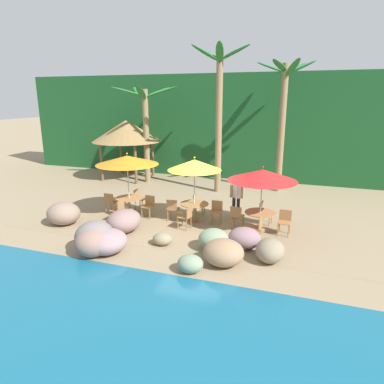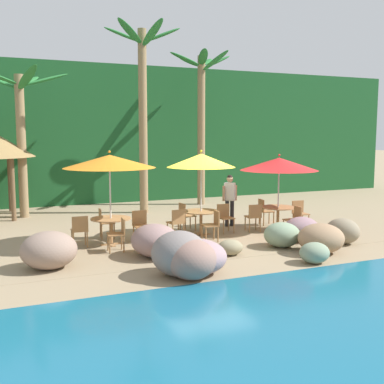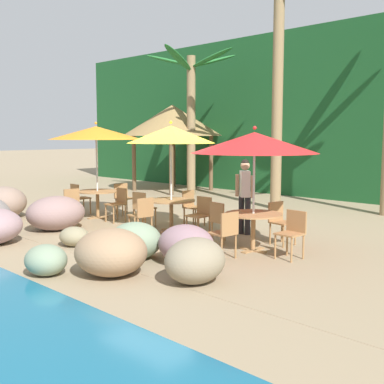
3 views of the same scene
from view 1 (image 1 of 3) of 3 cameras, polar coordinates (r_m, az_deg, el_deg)
The scene contains 27 objects.
ground_plane at distance 13.37m, azimuth 0.43°, elevation -5.16°, with size 120.00×120.00×0.00m, color #937F60.
terrace_deck at distance 13.37m, azimuth 0.43°, elevation -5.14°, with size 18.00×5.20×0.01m.
foliage_backdrop at distance 21.31m, azimuth 8.36°, elevation 10.66°, with size 28.00×2.40×6.00m.
rock_seawall at distance 11.36m, azimuth -8.71°, elevation -7.03°, with size 16.12×3.29×0.97m.
umbrella_orange at distance 13.94m, azimuth -10.64°, elevation 5.19°, with size 2.49×2.49×2.58m.
dining_table_orange at distance 14.32m, azimuth -10.31°, elevation -1.41°, with size 1.10×1.10×0.74m.
chair_orange_seaward at distance 14.01m, azimuth -7.14°, elevation -2.09°, with size 0.44×0.45×0.87m.
chair_orange_inland at distance 15.07m, azimuth -8.71°, elevation -0.90°, with size 0.47×0.46×0.87m.
chair_orange_left at distance 14.73m, azimuth -13.30°, elevation -1.52°, with size 0.44×0.44×0.87m.
chair_orange_right at distance 13.64m, azimuth -12.01°, elevation -2.79°, with size 0.47×0.46×0.87m.
umbrella_yellow at distance 12.94m, azimuth 0.41°, elevation 4.48°, with size 2.03×2.03×2.56m.
dining_table_yellow at distance 13.35m, azimuth 0.40°, elevation -2.40°, with size 1.10×1.10×0.74m.
chair_yellow_seaward at distance 13.24m, azimuth 4.02°, elevation -3.04°, with size 0.43×0.43×0.87m.
chair_yellow_inland at distance 14.19m, azimuth 0.86°, elevation -1.74°, with size 0.46×0.46×0.87m.
chair_yellow_left at distance 13.50m, azimuth -3.21°, elevation -2.66°, with size 0.46×0.47×0.87m.
chair_yellow_right at distance 12.62m, azimuth -0.90°, elevation -3.95°, with size 0.47×0.47×0.87m.
umbrella_red at distance 12.18m, azimuth 11.52°, elevation 2.74°, with size 2.42×2.42×2.40m.
dining_table_red at distance 12.58m, azimuth 11.17°, elevation -3.82°, with size 1.10×1.10×0.74m.
chair_red_seaward at distance 12.59m, azimuth 15.03°, elevation -4.54°, with size 0.44×0.45×0.87m.
chair_red_inland at distance 13.42m, azimuth 11.76°, elevation -3.09°, with size 0.48×0.47×0.87m.
chair_red_left at distance 12.78m, azimuth 7.37°, elevation -3.83°, with size 0.48×0.48×0.87m.
chair_red_right at distance 11.82m, azimuth 10.66°, elevation -5.59°, with size 0.46×0.45×0.87m.
palm_tree_nearest at distance 19.53m, azimuth -7.60°, elevation 11.98°, with size 3.48×3.43×5.31m.
palm_tree_second at distance 17.25m, azimuth 4.48°, elevation 14.55°, with size 2.83×2.85×7.05m.
palm_tree_third at distance 17.89m, azimuth 14.86°, elevation 13.30°, with size 2.79×2.76×6.39m.
palapa_hut at distance 20.66m, azimuth -10.75°, elevation 9.84°, with size 3.99×3.99×3.43m.
waiter_in_white at distance 13.73m, azimuth 7.32°, elevation -0.40°, with size 0.52×0.38×1.70m.
Camera 1 is at (4.01, -11.86, 4.68)m, focal length 32.37 mm.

